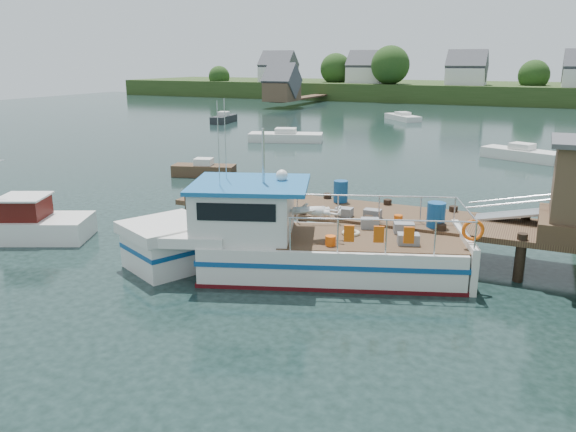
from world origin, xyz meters
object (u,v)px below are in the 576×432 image
at_px(lobster_boat, 288,242).
at_px(moored_a, 286,137).
at_px(dock, 511,203).
at_px(work_boat, 7,225).
at_px(moored_b, 521,154).
at_px(moored_e, 224,119).
at_px(moored_rowboat, 204,170).
at_px(moored_d, 403,117).

relative_size(lobster_boat, moored_a, 1.74).
xyz_separation_m(dock, work_boat, (-18.13, -4.89, -1.66)).
distance_m(lobster_boat, moored_b, 27.27).
height_order(work_boat, moored_e, work_boat).
relative_size(lobster_boat, moored_rowboat, 2.91).
relative_size(work_boat, moored_a, 1.01).
distance_m(dock, moored_e, 47.75).
bearing_deg(moored_e, lobster_boat, -74.77).
bearing_deg(moored_b, moored_a, 163.84).
relative_size(work_boat, moored_e, 1.45).
bearing_deg(lobster_boat, dock, 9.08).
bearing_deg(work_boat, moored_b, 33.21).
bearing_deg(moored_rowboat, moored_e, 132.32).
bearing_deg(moored_b, moored_e, 146.92).
height_order(moored_rowboat, moored_d, moored_rowboat).
relative_size(moored_rowboat, moored_b, 0.71).
relative_size(moored_rowboat, moored_a, 0.60).
height_order(lobster_boat, moored_a, lobster_boat).
relative_size(lobster_boat, moored_b, 2.06).
height_order(moored_rowboat, moored_e, moored_e).
bearing_deg(dock, moored_d, 107.29).
bearing_deg(dock, moored_b, 91.24).
bearing_deg(work_boat, moored_e, 84.65).
xyz_separation_m(moored_d, moored_e, (-17.70, -10.93, 0.10)).
distance_m(work_boat, moored_e, 42.56).
bearing_deg(moored_rowboat, moored_b, 53.26).
distance_m(dock, moored_b, 23.08).
bearing_deg(moored_e, moored_rowboat, -79.70).
distance_m(moored_a, moored_e, 16.64).
relative_size(work_boat, moored_rowboat, 1.68).
xyz_separation_m(lobster_boat, moored_e, (-25.52, 38.89, -0.57)).
xyz_separation_m(lobster_boat, moored_b, (6.07, 26.58, -0.59)).
xyz_separation_m(lobster_boat, moored_rowboat, (-11.24, 12.42, -0.62)).
distance_m(lobster_boat, moored_e, 46.52).
distance_m(work_boat, moored_a, 29.38).
bearing_deg(work_boat, moored_a, 68.13).
xyz_separation_m(moored_rowboat, moored_a, (-1.67, 15.61, 0.02)).
relative_size(dock, moored_a, 2.50).
distance_m(moored_rowboat, moored_b, 22.36).
relative_size(moored_a, moored_b, 1.18).
height_order(moored_a, moored_e, moored_e).
xyz_separation_m(dock, moored_rowboat, (-17.81, 8.85, -1.83)).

